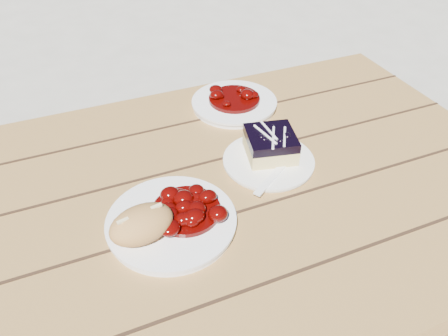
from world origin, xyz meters
name	(u,v)px	position (x,y,z in m)	size (l,w,h in m)	color
picnic_table	(45,296)	(0.00, 0.00, 0.59)	(2.00, 1.55, 0.75)	brown
main_plate	(172,222)	(0.25, -0.06, 0.76)	(0.23, 0.23, 0.02)	white
goulash_stew	(186,204)	(0.28, -0.06, 0.79)	(0.12, 0.12, 0.04)	#450302
bread_roll	(142,224)	(0.20, -0.08, 0.79)	(0.11, 0.07, 0.06)	#B27F44
dessert_plate	(268,161)	(0.49, 0.03, 0.76)	(0.19, 0.19, 0.01)	white
blueberry_cake	(270,144)	(0.50, 0.04, 0.79)	(0.12, 0.12, 0.06)	#DCC578
fork_dessert	(272,177)	(0.47, -0.03, 0.76)	(0.03, 0.16, 0.01)	white
second_plate	(234,104)	(0.52, 0.27, 0.76)	(0.21, 0.21, 0.02)	white
second_stew	(234,93)	(0.52, 0.27, 0.79)	(0.13, 0.13, 0.04)	#450302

